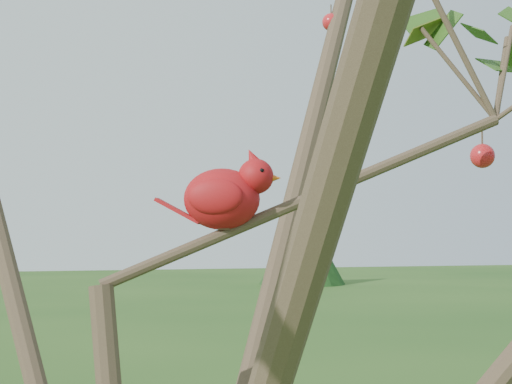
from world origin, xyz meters
TOP-DOWN VIEW (x-y plane):
  - crabapple_tree at (0.03, -0.02)m, footprint 2.35×2.05m
  - cardinal at (0.13, 0.08)m, footprint 0.18×0.12m
  - distant_trees at (-1.05, 22.61)m, footprint 41.88×11.82m

SIDE VIEW (x-z plane):
  - distant_trees at x=-1.05m, z-range -0.12..2.92m
  - cardinal at x=0.13m, z-range 2.01..2.14m
  - crabapple_tree at x=0.03m, z-range 0.65..3.60m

